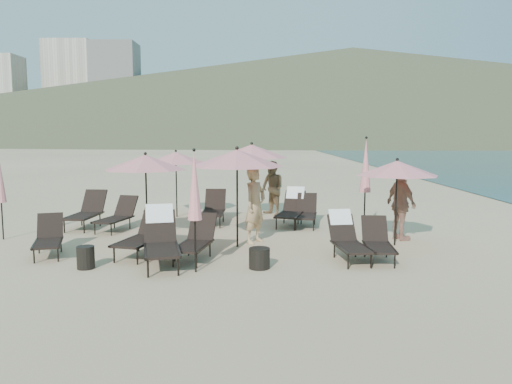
{
  "coord_description": "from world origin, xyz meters",
  "views": [
    {
      "loc": [
        -0.1,
        -10.57,
        2.74
      ],
      "look_at": [
        -0.05,
        3.5,
        1.1
      ],
      "focal_mm": 35.0,
      "sensor_mm": 36.0,
      "label": 1
    }
  ],
  "objects_px": {
    "lounger_10": "(306,212)",
    "side_table_1": "(259,258)",
    "lounger_4": "(347,237)",
    "umbrella_open_0": "(146,162)",
    "lounger_1": "(144,234)",
    "lounger_7": "(117,215)",
    "umbrella_open_3": "(176,158)",
    "beachgoer_c": "(401,204)",
    "lounger_2": "(161,238)",
    "lounger_9": "(292,208)",
    "beachgoer_a": "(255,205)",
    "lounger_6": "(87,211)",
    "umbrella_closed_0": "(195,187)",
    "umbrella_open_4": "(252,151)",
    "lounger_3": "(196,239)",
    "lounger_5": "(378,241)",
    "umbrella_open_2": "(397,168)",
    "umbrella_closed_2": "(0,179)",
    "umbrella_closed_1": "(366,166)",
    "lounger_0": "(49,237)",
    "lounger_8": "(214,208)",
    "side_table_0": "(86,257)",
    "beachgoer_b": "(272,188)",
    "umbrella_open_1": "(237,158)"
  },
  "relations": [
    {
      "from": "lounger_6",
      "to": "umbrella_open_4",
      "type": "xyz_separation_m",
      "value": [
        4.85,
        1.25,
        1.71
      ]
    },
    {
      "from": "lounger_3",
      "to": "lounger_5",
      "type": "xyz_separation_m",
      "value": [
        3.99,
        -0.09,
        -0.02
      ]
    },
    {
      "from": "lounger_2",
      "to": "beachgoer_b",
      "type": "xyz_separation_m",
      "value": [
        2.58,
        6.39,
        0.35
      ]
    },
    {
      "from": "lounger_0",
      "to": "beachgoer_c",
      "type": "height_order",
      "value": "beachgoer_c"
    },
    {
      "from": "lounger_2",
      "to": "umbrella_open_0",
      "type": "relative_size",
      "value": 0.88
    },
    {
      "from": "lounger_10",
      "to": "umbrella_open_2",
      "type": "relative_size",
      "value": 0.77
    },
    {
      "from": "umbrella_open_3",
      "to": "beachgoer_c",
      "type": "bearing_deg",
      "value": -29.7
    },
    {
      "from": "lounger_7",
      "to": "lounger_9",
      "type": "height_order",
      "value": "lounger_9"
    },
    {
      "from": "umbrella_open_2",
      "to": "beachgoer_a",
      "type": "bearing_deg",
      "value": 174.69
    },
    {
      "from": "lounger_2",
      "to": "umbrella_open_3",
      "type": "xyz_separation_m",
      "value": [
        -0.6,
        6.04,
        1.4
      ]
    },
    {
      "from": "side_table_1",
      "to": "lounger_2",
      "type": "bearing_deg",
      "value": 170.27
    },
    {
      "from": "lounger_6",
      "to": "lounger_8",
      "type": "distance_m",
      "value": 3.74
    },
    {
      "from": "lounger_10",
      "to": "side_table_1",
      "type": "height_order",
      "value": "lounger_10"
    },
    {
      "from": "lounger_0",
      "to": "umbrella_open_2",
      "type": "relative_size",
      "value": 0.75
    },
    {
      "from": "lounger_4",
      "to": "umbrella_closed_2",
      "type": "xyz_separation_m",
      "value": [
        -8.61,
        2.05,
        1.1
      ]
    },
    {
      "from": "umbrella_open_1",
      "to": "lounger_2",
      "type": "bearing_deg",
      "value": -133.79
    },
    {
      "from": "lounger_9",
      "to": "beachgoer_a",
      "type": "xyz_separation_m",
      "value": [
        -1.11,
        -2.52,
        0.44
      ]
    },
    {
      "from": "lounger_6",
      "to": "beachgoer_a",
      "type": "height_order",
      "value": "beachgoer_a"
    },
    {
      "from": "lounger_4",
      "to": "beachgoer_c",
      "type": "height_order",
      "value": "beachgoer_c"
    },
    {
      "from": "umbrella_open_1",
      "to": "side_table_1",
      "type": "height_order",
      "value": "umbrella_open_1"
    },
    {
      "from": "umbrella_open_3",
      "to": "lounger_9",
      "type": "bearing_deg",
      "value": -21.15
    },
    {
      "from": "lounger_0",
      "to": "lounger_1",
      "type": "xyz_separation_m",
      "value": [
        2.16,
        0.01,
        0.06
      ]
    },
    {
      "from": "lounger_9",
      "to": "umbrella_open_0",
      "type": "height_order",
      "value": "umbrella_open_0"
    },
    {
      "from": "umbrella_closed_0",
      "to": "beachgoer_b",
      "type": "bearing_deg",
      "value": 75.78
    },
    {
      "from": "beachgoer_a",
      "to": "lounger_10",
      "type": "bearing_deg",
      "value": 2.57
    },
    {
      "from": "lounger_9",
      "to": "beachgoer_b",
      "type": "bearing_deg",
      "value": 122.07
    },
    {
      "from": "lounger_6",
      "to": "umbrella_closed_0",
      "type": "relative_size",
      "value": 0.76
    },
    {
      "from": "lounger_10",
      "to": "umbrella_open_3",
      "type": "bearing_deg",
      "value": 166.96
    },
    {
      "from": "lounger_5",
      "to": "umbrella_open_2",
      "type": "bearing_deg",
      "value": 66.21
    },
    {
      "from": "lounger_4",
      "to": "umbrella_open_0",
      "type": "bearing_deg",
      "value": 150.61
    },
    {
      "from": "umbrella_open_3",
      "to": "side_table_0",
      "type": "height_order",
      "value": "umbrella_open_3"
    },
    {
      "from": "lounger_7",
      "to": "umbrella_open_1",
      "type": "distance_m",
      "value": 4.46
    },
    {
      "from": "lounger_0",
      "to": "lounger_8",
      "type": "height_order",
      "value": "lounger_8"
    },
    {
      "from": "lounger_6",
      "to": "beachgoer_b",
      "type": "height_order",
      "value": "beachgoer_b"
    },
    {
      "from": "side_table_0",
      "to": "lounger_2",
      "type": "bearing_deg",
      "value": 13.54
    },
    {
      "from": "lounger_9",
      "to": "umbrella_closed_1",
      "type": "height_order",
      "value": "umbrella_closed_1"
    },
    {
      "from": "lounger_10",
      "to": "beachgoer_c",
      "type": "bearing_deg",
      "value": -32.65
    },
    {
      "from": "lounger_5",
      "to": "lounger_6",
      "type": "distance_m",
      "value": 8.53
    },
    {
      "from": "lounger_10",
      "to": "side_table_0",
      "type": "relative_size",
      "value": 3.61
    },
    {
      "from": "lounger_1",
      "to": "lounger_7",
      "type": "height_order",
      "value": "lounger_1"
    },
    {
      "from": "lounger_0",
      "to": "lounger_2",
      "type": "bearing_deg",
      "value": -33.84
    },
    {
      "from": "lounger_6",
      "to": "beachgoer_c",
      "type": "xyz_separation_m",
      "value": [
        8.73,
        -1.76,
        0.45
      ]
    },
    {
      "from": "side_table_1",
      "to": "beachgoer_a",
      "type": "distance_m",
      "value": 2.56
    },
    {
      "from": "umbrella_closed_0",
      "to": "lounger_4",
      "type": "bearing_deg",
      "value": 18.05
    },
    {
      "from": "side_table_0",
      "to": "lounger_1",
      "type": "bearing_deg",
      "value": 51.42
    },
    {
      "from": "lounger_4",
      "to": "umbrella_open_0",
      "type": "relative_size",
      "value": 0.74
    },
    {
      "from": "lounger_6",
      "to": "umbrella_open_0",
      "type": "distance_m",
      "value": 3.2
    },
    {
      "from": "lounger_10",
      "to": "side_table_0",
      "type": "distance_m",
      "value": 6.9
    },
    {
      "from": "umbrella_open_2",
      "to": "lounger_8",
      "type": "bearing_deg",
      "value": 147.22
    },
    {
      "from": "lounger_7",
      "to": "side_table_0",
      "type": "distance_m",
      "value": 4.15
    }
  ]
}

